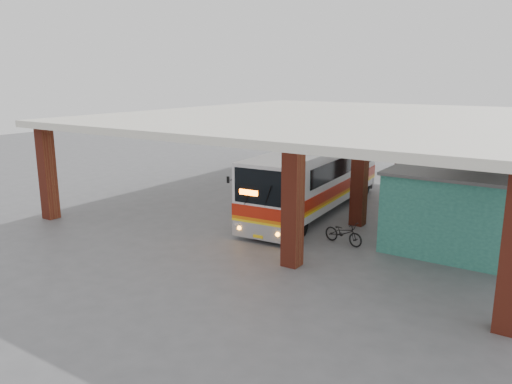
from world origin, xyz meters
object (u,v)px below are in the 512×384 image
at_px(coach_bus, 316,178).
at_px(red_chair, 429,205).
at_px(motorcycle, 344,233).
at_px(pedestrian, 260,217).

height_order(coach_bus, red_chair, coach_bus).
bearing_deg(coach_bus, motorcycle, -54.12).
height_order(coach_bus, pedestrian, coach_bus).
xyz_separation_m(pedestrian, red_chair, (4.84, 7.78, -0.46)).
relative_size(coach_bus, pedestrian, 6.95).
distance_m(motorcycle, pedestrian, 3.48).
bearing_deg(pedestrian, coach_bus, -116.71).
height_order(coach_bus, motorcycle, coach_bus).
xyz_separation_m(motorcycle, pedestrian, (-3.30, -1.04, 0.40)).
height_order(pedestrian, red_chair, pedestrian).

